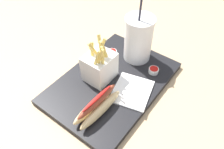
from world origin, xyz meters
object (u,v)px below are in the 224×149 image
Objects in this scene: soda_cup at (137,38)px; napkin_stack at (131,92)px; fries_basket at (100,66)px; ketchup_cup_3 at (100,51)px; ketchup_cup_1 at (154,70)px; hot_dog_1 at (98,106)px; ketchup_cup_2 at (112,53)px.

soda_cup reaches higher than napkin_stack.
fries_basket is 5.00× the size of ketchup_cup_3.
fries_basket is 4.80× the size of ketchup_cup_1.
soda_cup reaches higher than ketchup_cup_3.
hot_dog_1 is at bearing 36.41° from fries_basket.
napkin_stack is (0.12, -0.01, -0.01)m from ketchup_cup_1.
fries_basket is 4.93× the size of ketchup_cup_2.
soda_cup is 0.11m from ketchup_cup_2.
hot_dog_1 reaches higher than ketchup_cup_1.
ketchup_cup_3 is at bearing -141.02° from fries_basket.
fries_basket is 0.13m from ketchup_cup_3.
ketchup_cup_3 reaches higher than napkin_stack.
hot_dog_1 is 5.28× the size of ketchup_cup_3.
hot_dog_1 is at bearing -18.88° from napkin_stack.
hot_dog_1 is at bearing 9.06° from soda_cup.
soda_cup is at bearing -151.70° from napkin_stack.
napkin_stack is at bearing 161.12° from hot_dog_1.
hot_dog_1 is 0.25m from ketchup_cup_1.
hot_dog_1 is 0.26m from ketchup_cup_3.
soda_cup is 7.63× the size of ketchup_cup_3.
ketchup_cup_3 is 0.25× the size of napkin_stack.
ketchup_cup_1 is at bearing 174.93° from napkin_stack.
ketchup_cup_1 is at bearing 167.99° from hot_dog_1.
soda_cup is at bearing -170.94° from hot_dog_1.
ketchup_cup_2 is 1.02× the size of ketchup_cup_3.
hot_dog_1 is 0.13m from napkin_stack.
ketchup_cup_2 is 0.19m from napkin_stack.
ketchup_cup_1 is 0.21m from ketchup_cup_3.
ketchup_cup_2 is (0.01, -0.17, 0.00)m from ketchup_cup_1.
soda_cup is 0.17m from fries_basket.
fries_basket is at bearing -86.97° from napkin_stack.
napkin_stack is (0.16, 0.08, -0.08)m from soda_cup.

